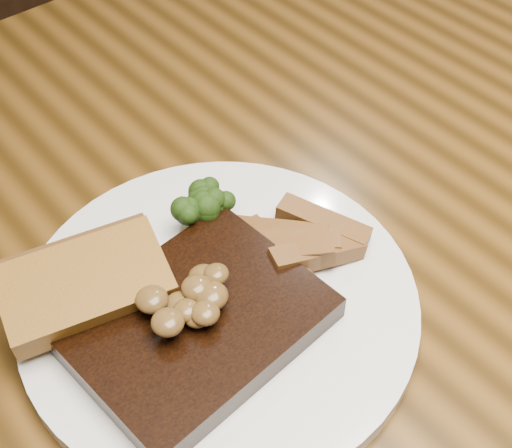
% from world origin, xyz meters
% --- Properties ---
extents(dining_table, '(1.60, 0.90, 0.75)m').
position_xyz_m(dining_table, '(0.00, 0.00, 0.66)').
color(dining_table, '#503210').
rests_on(dining_table, ground).
extents(plate, '(0.31, 0.31, 0.01)m').
position_xyz_m(plate, '(-0.06, -0.03, 0.76)').
color(plate, silver).
rests_on(plate, dining_table).
extents(steak, '(0.18, 0.14, 0.02)m').
position_xyz_m(steak, '(-0.09, -0.04, 0.77)').
color(steak, black).
rests_on(steak, plate).
extents(steak_bone, '(0.13, 0.02, 0.02)m').
position_xyz_m(steak_bone, '(-0.09, -0.10, 0.77)').
color(steak_bone, '#BBB191').
rests_on(steak_bone, plate).
extents(mushroom_pile, '(0.06, 0.06, 0.03)m').
position_xyz_m(mushroom_pile, '(-0.10, -0.03, 0.80)').
color(mushroom_pile, brown).
rests_on(mushroom_pile, steak).
extents(garlic_bread, '(0.13, 0.09, 0.03)m').
position_xyz_m(garlic_bread, '(-0.14, 0.02, 0.77)').
color(garlic_bread, brown).
rests_on(garlic_bread, plate).
extents(potato_wedges, '(0.10, 0.10, 0.02)m').
position_xyz_m(potato_wedges, '(0.02, -0.04, 0.77)').
color(potato_wedges, brown).
rests_on(potato_wedges, plate).
extents(broccoli_cluster, '(0.06, 0.06, 0.04)m').
position_xyz_m(broccoli_cluster, '(-0.02, 0.04, 0.78)').
color(broccoli_cluster, '#1F360C').
rests_on(broccoli_cluster, plate).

